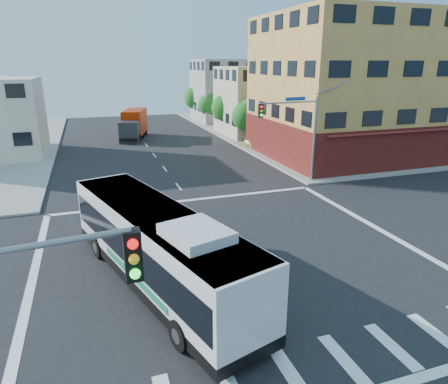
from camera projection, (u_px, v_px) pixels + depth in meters
name	position (u px, v px, depth m)	size (l,w,h in m)	color
ground	(234.00, 258.00, 20.31)	(120.00, 120.00, 0.00)	black
sidewalk_ne	(367.00, 126.00, 62.47)	(50.00, 50.00, 0.15)	#99978E
corner_building_ne	(355.00, 99.00, 41.22)	(18.10, 15.44, 14.00)	gold
building_east_near	(266.00, 101.00, 54.70)	(12.06, 10.06, 9.00)	tan
building_east_far	(231.00, 91.00, 67.15)	(12.06, 10.06, 10.00)	#9D9D98
signal_mast_ne	(297.00, 123.00, 31.10)	(7.91, 1.13, 8.07)	gray
street_tree_a	(248.00, 114.00, 47.98)	(3.60, 3.60, 5.53)	#331F12
street_tree_b	(226.00, 106.00, 55.14)	(3.80, 3.80, 5.79)	#331F12
street_tree_c	(210.00, 103.00, 62.43)	(3.40, 3.40, 5.29)	#331F12
street_tree_d	(196.00, 96.00, 69.51)	(4.00, 4.00, 6.03)	#331F12
transit_bus	(158.00, 246.00, 17.28)	(6.49, 13.43, 3.90)	black
box_truck	(134.00, 125.00, 51.89)	(4.54, 8.34, 3.61)	#2A2B30
parked_car	(259.00, 144.00, 45.45)	(1.64, 4.06, 1.38)	#D9BB5C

